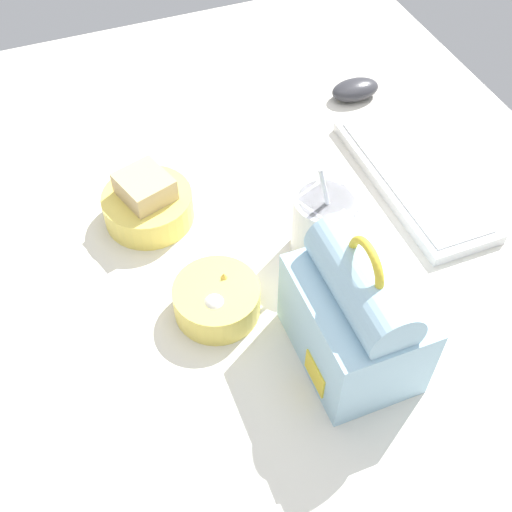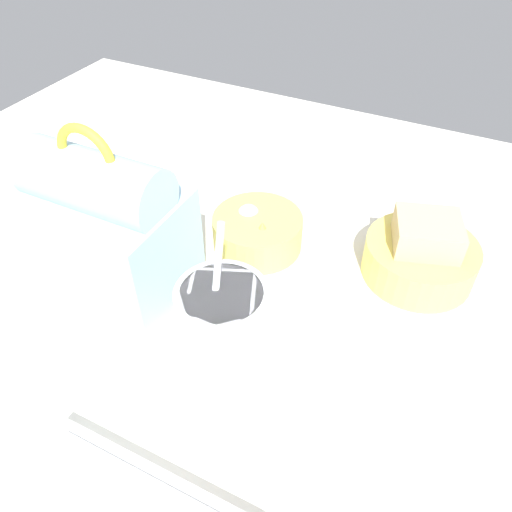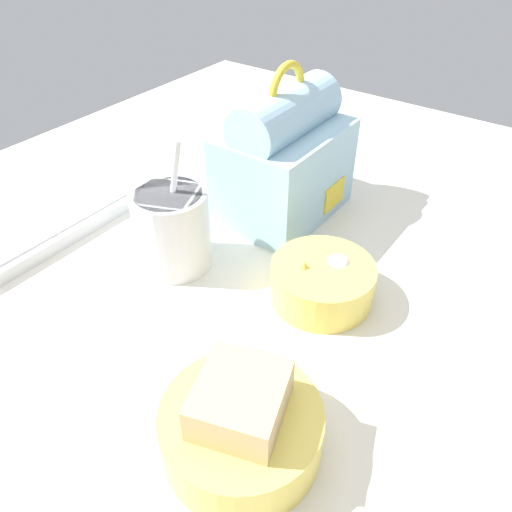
{
  "view_description": "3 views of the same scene",
  "coord_description": "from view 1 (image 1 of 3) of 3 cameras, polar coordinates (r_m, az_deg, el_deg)",
  "views": [
    {
      "loc": [
        57.0,
        -24.0,
        75.23
      ],
      "look_at": [
        3.75,
        -3.12,
        7.0
      ],
      "focal_mm": 45.0,
      "sensor_mm": 36.0,
      "label": 1
    },
    {
      "loc": [
        -15.64,
        36.02,
        46.37
      ],
      "look_at": [
        3.75,
        -3.12,
        7.0
      ],
      "focal_mm": 35.0,
      "sensor_mm": 36.0,
      "label": 2
    },
    {
      "loc": [
        -32.22,
        -29.29,
        42.26
      ],
      "look_at": [
        3.75,
        -3.12,
        7.0
      ],
      "focal_mm": 35.0,
      "sensor_mm": 36.0,
      "label": 3
    }
  ],
  "objects": [
    {
      "name": "keyboard",
      "position": [
        1.09,
        13.77,
        6.75
      ],
      "size": [
        33.81,
        12.44,
        2.1
      ],
      "color": "silver",
      "rests_on": "desk_surface"
    },
    {
      "name": "lunch_bag",
      "position": [
        0.8,
        8.82,
        -5.26
      ],
      "size": [
        17.95,
        13.13,
        21.49
      ],
      "color": "#9EC6DB",
      "rests_on": "desk_surface"
    },
    {
      "name": "soup_cup",
      "position": [
        0.93,
        6.03,
        2.9
      ],
      "size": [
        9.2,
        9.2,
        17.13
      ],
      "color": "silver",
      "rests_on": "desk_surface"
    },
    {
      "name": "bento_bowl_snacks",
      "position": [
        0.88,
        -3.48,
        -3.82
      ],
      "size": [
        11.91,
        11.91,
        5.65
      ],
      "color": "#EFD65B",
      "rests_on": "desk_surface"
    },
    {
      "name": "computer_mouse",
      "position": [
        1.25,
        8.82,
        14.42
      ],
      "size": [
        5.53,
        9.26,
        3.43
      ],
      "color": "#333338",
      "rests_on": "desk_surface"
    },
    {
      "name": "desk_surface",
      "position": [
        0.97,
        0.91,
        -0.18
      ],
      "size": [
        140.0,
        110.0,
        2.0
      ],
      "color": "silver",
      "rests_on": "ground"
    },
    {
      "name": "bento_bowl_sandwich",
      "position": [
        1.0,
        -9.6,
        4.64
      ],
      "size": [
        13.83,
        13.83,
        8.5
      ],
      "color": "#EFD65B",
      "rests_on": "desk_surface"
    }
  ]
}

